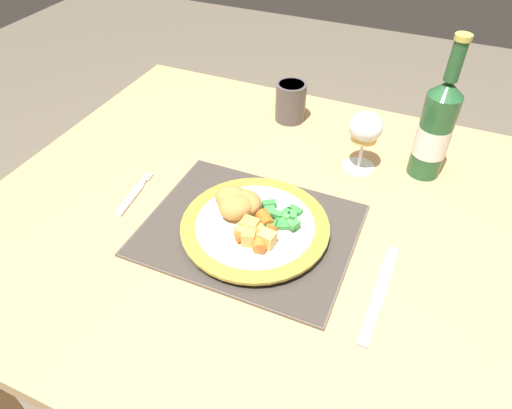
% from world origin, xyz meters
% --- Properties ---
extents(ground_plane, '(6.00, 6.00, 0.00)m').
position_xyz_m(ground_plane, '(0.00, 0.00, 0.00)').
color(ground_plane, brown).
extents(dining_table, '(1.15, 0.93, 0.74)m').
position_xyz_m(dining_table, '(0.00, 0.00, 0.64)').
color(dining_table, tan).
rests_on(dining_table, ground).
extents(placemat, '(0.38, 0.30, 0.01)m').
position_xyz_m(placemat, '(-0.04, -0.06, 0.74)').
color(placemat, brown).
rests_on(placemat, dining_table).
extents(dinner_plate, '(0.27, 0.27, 0.02)m').
position_xyz_m(dinner_plate, '(-0.03, -0.07, 0.76)').
color(dinner_plate, white).
rests_on(dinner_plate, placemat).
extents(breaded_croquettes, '(0.11, 0.10, 0.04)m').
position_xyz_m(breaded_croquettes, '(-0.07, -0.05, 0.79)').
color(breaded_croquettes, '#B77F3D').
rests_on(breaded_croquettes, dinner_plate).
extents(green_beans_pile, '(0.09, 0.09, 0.02)m').
position_xyz_m(green_beans_pile, '(0.01, -0.04, 0.77)').
color(green_beans_pile, '#338438').
rests_on(green_beans_pile, dinner_plate).
extents(glazed_carrots, '(0.07, 0.09, 0.02)m').
position_xyz_m(glazed_carrots, '(-0.00, -0.10, 0.78)').
color(glazed_carrots, orange).
rests_on(glazed_carrots, dinner_plate).
extents(fork, '(0.03, 0.13, 0.01)m').
position_xyz_m(fork, '(-0.29, -0.07, 0.74)').
color(fork, silver).
rests_on(fork, dining_table).
extents(table_knife, '(0.02, 0.21, 0.01)m').
position_xyz_m(table_knife, '(0.21, -0.13, 0.74)').
color(table_knife, silver).
rests_on(table_knife, dining_table).
extents(wine_glass, '(0.07, 0.07, 0.13)m').
position_xyz_m(wine_glass, '(0.10, 0.20, 0.83)').
color(wine_glass, silver).
rests_on(wine_glass, dining_table).
extents(bottle, '(0.07, 0.07, 0.29)m').
position_xyz_m(bottle, '(0.23, 0.24, 0.85)').
color(bottle, '#23562D').
rests_on(bottle, dining_table).
extents(roast_potatoes, '(0.07, 0.05, 0.03)m').
position_xyz_m(roast_potatoes, '(-0.02, -0.10, 0.78)').
color(roast_potatoes, gold).
rests_on(roast_potatoes, dinner_plate).
extents(drinking_cup, '(0.07, 0.07, 0.09)m').
position_xyz_m(drinking_cup, '(-0.11, 0.33, 0.79)').
color(drinking_cup, '#4C4747').
rests_on(drinking_cup, dining_table).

